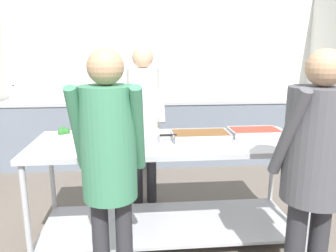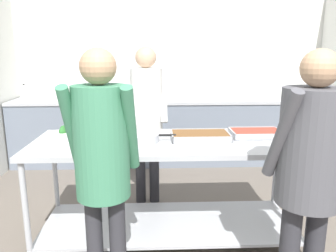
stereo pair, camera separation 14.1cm
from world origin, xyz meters
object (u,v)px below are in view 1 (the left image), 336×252
broccoli_bowl (64,136)px  water_bottle (14,93)px  plate_stack (99,138)px  cook_behind_counter (144,109)px  guest_serving_left (316,158)px  serving_tray_vegetables (255,132)px  guest_serving_right (109,154)px  sauce_pan (144,138)px  serving_tray_roast (200,136)px

broccoli_bowl → water_bottle: (-1.10, 2.05, 0.11)m
plate_stack → cook_behind_counter: bearing=60.6°
guest_serving_left → serving_tray_vegetables: bearing=90.5°
serving_tray_vegetables → water_bottle: water_bottle is taller
guest_serving_left → guest_serving_right: size_ratio=1.00×
sauce_pan → cook_behind_counter: size_ratio=0.24×
serving_tray_vegetables → water_bottle: bearing=143.8°
plate_stack → serving_tray_vegetables: size_ratio=0.61×
plate_stack → water_bottle: size_ratio=1.23×
guest_serving_left → guest_serving_right: bearing=173.4°
plate_stack → cook_behind_counter: 0.78m
broccoli_bowl → cook_behind_counter: size_ratio=0.15×
serving_tray_roast → broccoli_bowl: bearing=179.3°
guest_serving_right → water_bottle: (-1.54, 2.84, 0.03)m
plate_stack → serving_tray_roast: 0.84m
plate_stack → guest_serving_left: bearing=-33.5°
guest_serving_left → cook_behind_counter: 1.84m
serving_tray_vegetables → cook_behind_counter: size_ratio=0.27×
serving_tray_roast → guest_serving_right: guest_serving_right is taller
plate_stack → cook_behind_counter: size_ratio=0.16×
broccoli_bowl → plate_stack: bearing=-7.0°
plate_stack → guest_serving_right: (0.15, -0.75, 0.10)m
serving_tray_roast → serving_tray_vegetables: same height
sauce_pan → serving_tray_vegetables: (0.97, 0.13, -0.01)m
broccoli_bowl → water_bottle: bearing=118.2°
plate_stack → serving_tray_roast: bearing=1.5°
guest_serving_left → cook_behind_counter: cook_behind_counter is taller
serving_tray_vegetables → water_bottle: size_ratio=2.02×
guest_serving_right → cook_behind_counter: bearing=80.8°
serving_tray_roast → cook_behind_counter: cook_behind_counter is taller
sauce_pan → guest_serving_right: size_ratio=0.24×
sauce_pan → serving_tray_vegetables: sauce_pan is taller
serving_tray_roast → guest_serving_right: (-0.70, -0.78, 0.10)m
broccoli_bowl → serving_tray_roast: size_ratio=0.50×
serving_tray_roast → water_bottle: bearing=137.3°
broccoli_bowl → guest_serving_right: 0.91m
sauce_pan → water_bottle: size_ratio=1.82×
sauce_pan → guest_serving_right: (-0.22, -0.71, 0.09)m
guest_serving_right → broccoli_bowl: bearing=119.0°
water_bottle → guest_serving_left: bearing=-47.4°
serving_tray_vegetables → guest_serving_right: (-1.19, -0.84, 0.10)m
water_bottle → guest_serving_right: bearing=-61.6°
broccoli_bowl → serving_tray_roast: broccoli_bowl is taller
sauce_pan → serving_tray_roast: (0.47, 0.07, -0.01)m
serving_tray_roast → guest_serving_left: size_ratio=0.30×
guest_serving_right → cook_behind_counter: cook_behind_counter is taller
broccoli_bowl → plate_stack: broccoli_bowl is taller
broccoli_bowl → guest_serving_right: bearing=-61.0°
serving_tray_roast → sauce_pan: bearing=-171.8°
plate_stack → guest_serving_left: (1.35, -0.89, 0.08)m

